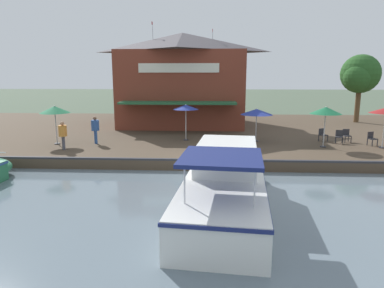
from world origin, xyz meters
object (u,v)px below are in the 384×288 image
patio_umbrella_near_quay_edge (186,107)px  person_mid_patio (63,132)px  patio_umbrella_by_entrance (55,110)px  waterfront_restaurant (183,79)px  cafe_chair_beside_entrance (339,136)px  patio_umbrella_mid_patio_right (326,111)px  cafe_chair_mid_patio (372,138)px  cafe_chair_under_first_umbrella (323,134)px  tree_upstream_bank (141,72)px  patio_umbrella_back_row (257,112)px  motorboat_second_along (226,181)px  person_near_entrance (95,127)px  tree_downstream_bank (360,75)px  cafe_chair_back_row_seat (347,135)px

patio_umbrella_near_quay_edge → person_mid_patio: (3.40, -7.02, -1.19)m
patio_umbrella_by_entrance → patio_umbrella_near_quay_edge: patio_umbrella_by_entrance is taller
waterfront_restaurant → cafe_chair_beside_entrance: (8.28, 10.84, -3.55)m
patio_umbrella_mid_patio_right → cafe_chair_mid_patio: bearing=102.7°
cafe_chair_beside_entrance → cafe_chair_mid_patio: size_ratio=1.00×
waterfront_restaurant → cafe_chair_under_first_umbrella: waterfront_restaurant is taller
patio_umbrella_near_quay_edge → person_mid_patio: size_ratio=1.46×
patio_umbrella_by_entrance → tree_upstream_bank: (-14.46, 2.68, 2.49)m
waterfront_restaurant → patio_umbrella_back_row: (7.93, 5.51, -2.05)m
cafe_chair_under_first_umbrella → tree_upstream_bank: tree_upstream_bank is taller
tree_upstream_bank → motorboat_second_along: bearing=18.7°
patio_umbrella_near_quay_edge → person_near_entrance: bearing=-75.5°
motorboat_second_along → patio_umbrella_mid_patio_right: bearing=142.8°
patio_umbrella_mid_patio_right → tree_upstream_bank: bearing=-135.9°
patio_umbrella_mid_patio_right → patio_umbrella_by_entrance: (-0.03, -16.74, -0.04)m
cafe_chair_under_first_umbrella → tree_downstream_bank: (-9.83, 6.15, 3.88)m
tree_upstream_bank → tree_downstream_bank: 20.96m
person_mid_patio → patio_umbrella_by_entrance: bearing=-145.0°
patio_umbrella_mid_patio_right → cafe_chair_under_first_umbrella: patio_umbrella_mid_patio_right is taller
waterfront_restaurant → person_near_entrance: 10.87m
cafe_chair_mid_patio → cafe_chair_back_row_seat: size_ratio=1.00×
patio_umbrella_mid_patio_right → person_mid_patio: (1.58, -15.61, -1.20)m
cafe_chair_under_first_umbrella → person_mid_patio: 16.57m
person_mid_patio → person_near_entrance: size_ratio=0.95×
patio_umbrella_near_quay_edge → cafe_chair_mid_patio: patio_umbrella_near_quay_edge is taller
waterfront_restaurant → cafe_chair_back_row_seat: bearing=55.7°
patio_umbrella_back_row → cafe_chair_beside_entrance: (0.34, 5.32, -1.50)m
patio_umbrella_back_row → person_mid_patio: size_ratio=1.32×
cafe_chair_under_first_umbrella → person_near_entrance: size_ratio=0.48×
patio_umbrella_mid_patio_right → tree_downstream_bank: bearing=150.4°
cafe_chair_mid_patio → person_near_entrance: bearing=-88.8°
cafe_chair_back_row_seat → person_near_entrance: 16.44m
patio_umbrella_by_entrance → cafe_chair_mid_patio: patio_umbrella_by_entrance is taller
cafe_chair_beside_entrance → tree_upstream_bank: 20.76m
patio_umbrella_back_row → patio_umbrella_by_entrance: 12.94m
patio_umbrella_back_row → cafe_chair_under_first_umbrella: bearing=94.0°
patio_umbrella_mid_patio_right → cafe_chair_back_row_seat: size_ratio=2.96×
tree_downstream_bank → patio_umbrella_back_row: bearing=-46.3°
cafe_chair_mid_patio → tree_downstream_bank: 12.26m
cafe_chair_beside_entrance → person_near_entrance: size_ratio=0.48×
patio_umbrella_by_entrance → patio_umbrella_near_quay_edge: (-1.79, 8.15, 0.02)m
patio_umbrella_near_quay_edge → person_near_entrance: 6.02m
patio_umbrella_back_row → person_near_entrance: bearing=-82.8°
person_near_entrance → tree_upstream_bank: size_ratio=0.26×
person_near_entrance → tree_downstream_bank: bearing=118.6°
patio_umbrella_near_quay_edge → tree_downstream_bank: (-9.99, 15.31, 2.12)m
patio_umbrella_by_entrance → cafe_chair_under_first_umbrella: (-1.94, 17.31, -1.74)m
patio_umbrella_mid_patio_right → cafe_chair_under_first_umbrella: 2.72m
patio_umbrella_near_quay_edge → tree_upstream_bank: 14.01m
waterfront_restaurant → tree_downstream_bank: waterfront_restaurant is taller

